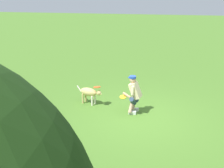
% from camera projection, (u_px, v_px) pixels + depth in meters
% --- Properties ---
extents(ground_plane, '(60.00, 60.00, 0.00)m').
position_uv_depth(ground_plane, '(140.00, 118.00, 9.29)').
color(ground_plane, '#467126').
extents(person, '(0.66, 0.66, 1.29)m').
position_uv_depth(person, '(134.00, 93.00, 9.46)').
color(person, silver).
rests_on(person, ground_plane).
extents(dog, '(1.04, 0.53, 0.62)m').
position_uv_depth(dog, '(90.00, 93.00, 10.24)').
color(dog, tan).
rests_on(dog, ground_plane).
extents(frisbee_flying, '(0.31, 0.31, 0.08)m').
position_uv_depth(frisbee_flying, '(97.00, 87.00, 10.02)').
color(frisbee_flying, orange).
extents(frisbee_held, '(0.30, 0.29, 0.09)m').
position_uv_depth(frisbee_held, '(123.00, 97.00, 9.40)').
color(frisbee_held, yellow).
rests_on(frisbee_held, person).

